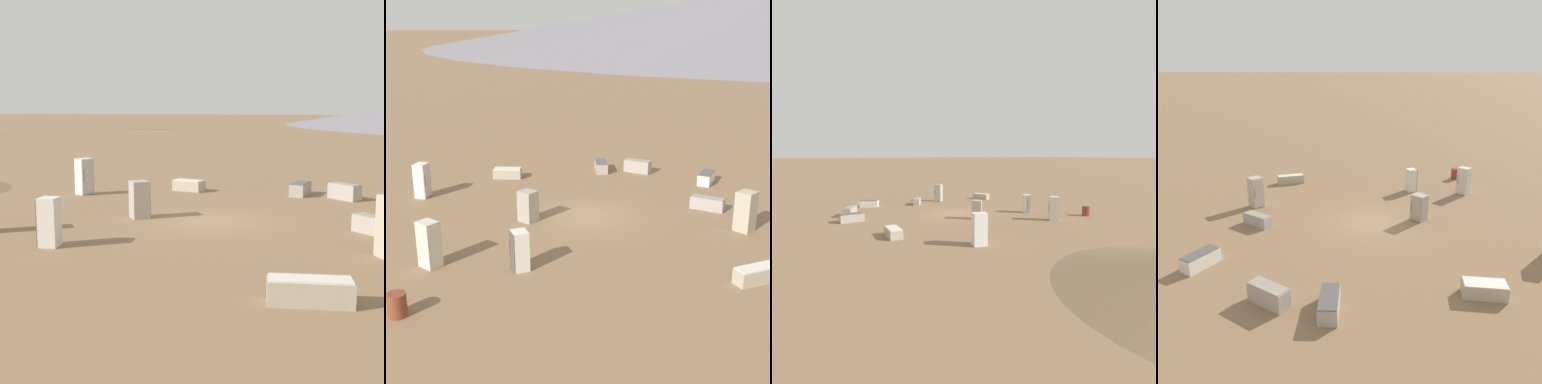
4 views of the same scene
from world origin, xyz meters
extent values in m
plane|color=#846647|center=(0.00, 0.00, 0.00)|extent=(1000.00, 1000.00, 0.00)
cube|color=silver|center=(-2.77, -5.87, 0.80)|extent=(0.78, 0.83, 1.61)
cube|color=#56514C|center=(-3.06, -5.97, 0.80)|extent=(0.26, 0.61, 1.54)
cylinder|color=#2D2D2D|center=(-3.17, -5.77, 0.88)|extent=(0.02, 0.02, 0.56)
cube|color=#A89E93|center=(6.29, 0.83, 0.31)|extent=(1.76, 1.36, 0.62)
cube|color=gray|center=(6.29, 0.83, 0.64)|extent=(1.69, 1.30, 0.04)
cube|color=beige|center=(-6.36, -5.48, 0.94)|extent=(0.98, 0.96, 1.88)
cube|color=beige|center=(-6.14, -5.23, 0.94)|extent=(0.58, 0.49, 1.81)
cylinder|color=#2D2D2D|center=(-5.92, -5.37, 1.04)|extent=(0.02, 0.02, 0.66)
cube|color=white|center=(-8.82, 3.28, 0.95)|extent=(0.79, 0.92, 1.89)
cube|color=#BCB7AD|center=(-8.50, 3.20, 0.95)|extent=(0.23, 0.75, 1.81)
cylinder|color=#2D2D2D|center=(-8.54, 2.92, 1.04)|extent=(0.02, 0.02, 0.66)
cube|color=#A89E93|center=(-2.80, -0.59, 0.76)|extent=(1.04, 1.02, 1.52)
cube|color=gray|center=(-2.57, -0.32, 0.76)|extent=(0.61, 0.52, 1.46)
cylinder|color=#2D2D2D|center=(-2.34, -0.47, 0.84)|extent=(0.02, 0.02, 0.53)
cube|color=#A89E93|center=(1.33, 8.29, 0.31)|extent=(0.77, 1.80, 0.62)
cube|color=#56514C|center=(1.33, 8.29, 0.64)|extent=(0.74, 1.73, 0.04)
cube|color=#B2A88E|center=(6.16, -7.12, 0.29)|extent=(2.04, 1.29, 0.59)
cube|color=silver|center=(6.16, -7.12, 0.61)|extent=(1.96, 1.24, 0.04)
cube|color=#B2A88E|center=(7.25, -2.11, 0.95)|extent=(1.05, 1.05, 1.89)
cube|color=#BCB7AD|center=(6.99, -1.82, 0.95)|extent=(0.55, 0.52, 1.82)
cylinder|color=#2D2D2D|center=(7.16, -1.62, 1.04)|extent=(0.02, 0.02, 0.66)
cube|color=#B2A88E|center=(-4.54, 6.91, 0.28)|extent=(1.73, 0.89, 0.57)
cube|color=silver|center=(-4.54, 6.91, 0.59)|extent=(1.67, 0.86, 0.04)
cube|color=#A89E93|center=(3.65, 7.97, 0.37)|extent=(1.75, 1.38, 0.75)
cube|color=gray|center=(3.65, 7.97, 0.77)|extent=(1.68, 1.32, 0.04)
cube|color=silver|center=(7.42, 5.45, 0.32)|extent=(1.40, 1.84, 0.63)
cube|color=#56514C|center=(7.42, 5.45, 0.65)|extent=(1.34, 1.77, 0.04)
cylinder|color=brown|center=(-6.55, -9.20, 0.41)|extent=(0.63, 0.63, 0.82)
camera|label=1|loc=(9.25, -18.65, 4.38)|focal=50.00mm
camera|label=2|loc=(-1.04, -24.85, 9.29)|focal=50.00mm
camera|label=3|loc=(-22.54, 12.64, 5.15)|focal=28.00mm
camera|label=4|loc=(-0.22, 19.72, 8.50)|focal=35.00mm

